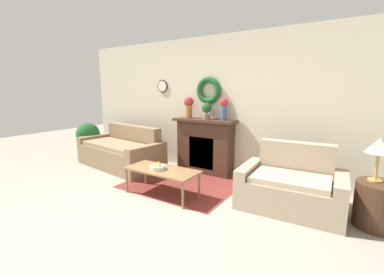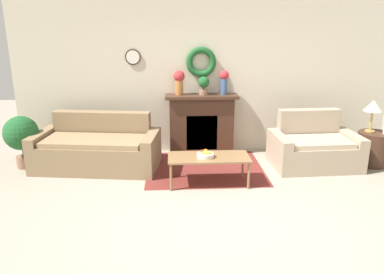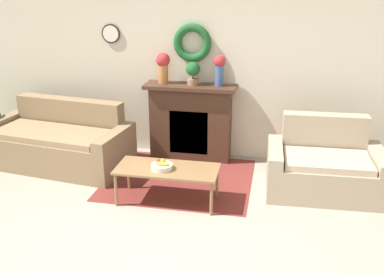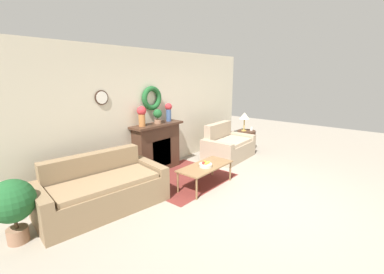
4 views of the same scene
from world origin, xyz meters
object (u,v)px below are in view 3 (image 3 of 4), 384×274
at_px(fireplace, 191,121).
at_px(fruit_bowl, 162,166).
at_px(couch_left, 59,143).
at_px(vase_on_mantel_left, 163,66).
at_px(loveseat_right, 324,168).
at_px(coffee_table, 167,171).
at_px(potted_plant_on_mantel, 193,72).
at_px(vase_on_mantel_right, 219,68).

distance_m(fireplace, fruit_bowl, 1.43).
bearing_deg(couch_left, fruit_bowl, -17.90).
relative_size(fruit_bowl, vase_on_mantel_left, 0.59).
distance_m(loveseat_right, coffee_table, 1.94).
distance_m(fireplace, couch_left, 1.88).
relative_size(loveseat_right, vase_on_mantel_left, 3.33).
distance_m(fireplace, potted_plant_on_mantel, 0.73).
distance_m(fruit_bowl, potted_plant_on_mantel, 1.63).
distance_m(coffee_table, vase_on_mantel_left, 1.73).
xyz_separation_m(couch_left, vase_on_mantel_right, (2.17, 0.61, 1.03)).
height_order(coffee_table, fruit_bowl, fruit_bowl).
distance_m(loveseat_right, fruit_bowl, 2.01).
distance_m(couch_left, vase_on_mantel_right, 2.47).
bearing_deg(loveseat_right, vase_on_mantel_left, 159.24).
bearing_deg(vase_on_mantel_left, loveseat_right, -18.54).
height_order(fireplace, loveseat_right, fireplace).
bearing_deg(loveseat_right, fruit_bowl, -162.23).
bearing_deg(potted_plant_on_mantel, fireplace, 158.02).
distance_m(couch_left, loveseat_right, 3.60).
relative_size(couch_left, vase_on_mantel_left, 4.93).
height_order(fruit_bowl, potted_plant_on_mantel, potted_plant_on_mantel).
bearing_deg(fireplace, coffee_table, -90.04).
distance_m(fireplace, vase_on_mantel_left, 0.88).
bearing_deg(fruit_bowl, coffee_table, 34.83).
xyz_separation_m(couch_left, coffee_table, (1.77, -0.78, 0.08)).
distance_m(fireplace, vase_on_mantel_right, 0.88).
xyz_separation_m(loveseat_right, vase_on_mantel_left, (-2.22, 0.74, 1.04)).
distance_m(coffee_table, potted_plant_on_mantel, 1.63).
xyz_separation_m(loveseat_right, vase_on_mantel_right, (-1.43, 0.74, 1.03)).
bearing_deg(vase_on_mantel_right, couch_left, -164.34).
bearing_deg(couch_left, vase_on_mantel_right, 23.39).
bearing_deg(vase_on_mantel_right, fireplace, -179.21).
distance_m(fruit_bowl, vase_on_mantel_right, 1.73).
bearing_deg(loveseat_right, couch_left, 175.59).
xyz_separation_m(couch_left, loveseat_right, (3.59, -0.14, -0.01)).
bearing_deg(vase_on_mantel_right, fruit_bowl, -107.60).
xyz_separation_m(couch_left, potted_plant_on_mantel, (1.80, 0.59, 0.96)).
bearing_deg(coffee_table, potted_plant_on_mantel, 88.46).
height_order(couch_left, coffee_table, couch_left).
bearing_deg(couch_left, loveseat_right, 5.54).
xyz_separation_m(coffee_table, potted_plant_on_mantel, (0.04, 1.37, 0.89)).
relative_size(coffee_table, vase_on_mantel_right, 2.83).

